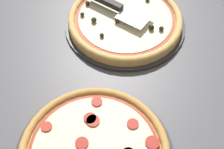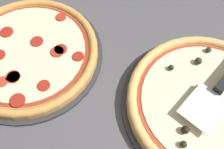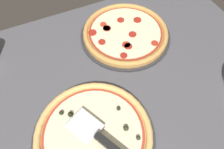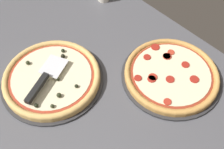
{
  "view_description": "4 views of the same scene",
  "coord_description": "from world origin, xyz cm",
  "views": [
    {
      "loc": [
        36.79,
        61.36,
        75.61
      ],
      "look_at": [
        10.66,
        13.62,
        3.0
      ],
      "focal_mm": 50.0,
      "sensor_mm": 36.0,
      "label": 1
    },
    {
      "loc": [
        -20.13,
        25.66,
        60.38
      ],
      "look_at": [
        10.66,
        13.62,
        3.0
      ],
      "focal_mm": 42.0,
      "sensor_mm": 36.0,
      "label": 2
    },
    {
      "loc": [
        -8.98,
        -28.83,
        72.19
      ],
      "look_at": [
        10.66,
        13.62,
        3.0
      ],
      "focal_mm": 35.0,
      "sensor_mm": 36.0,
      "label": 3
    },
    {
      "loc": [
        57.5,
        -27.9,
        85.92
      ],
      "look_at": [
        10.66,
        13.62,
        3.0
      ],
      "focal_mm": 42.0,
      "sensor_mm": 36.0,
      "label": 4
    }
  ],
  "objects": [
    {
      "name": "ground_plane",
      "position": [
        0.0,
        0.0,
        -1.8
      ],
      "size": [
        155.68,
        118.6,
        3.6
      ],
      "primitive_type": "cube",
      "color": "#4C4C51"
    },
    {
      "name": "pizza_pan_front",
      "position": [
        -4.49,
        -4.84,
        0.5
      ],
      "size": [
        40.95,
        40.95,
        1.0
      ],
      "primitive_type": "cylinder",
      "color": "#2D2D30",
      "rests_on": "ground_plane"
    },
    {
      "name": "pizza_front",
      "position": [
        -4.48,
        -4.84,
        2.67
      ],
      "size": [
        38.5,
        38.5,
        4.34
      ],
      "color": "#DBAD60",
      "rests_on": "pizza_pan_front"
    },
    {
      "name": "pizza_pan_back",
      "position": [
        25.82,
        32.09,
        0.5
      ],
      "size": [
        40.22,
        40.22,
        1.0
      ],
      "primitive_type": "cylinder",
      "color": "#2D2D30",
      "rests_on": "ground_plane"
    },
    {
      "name": "pizza_back",
      "position": [
        25.79,
        32.09,
        2.36
      ],
      "size": [
        37.81,
        37.81,
        2.75
      ],
      "color": "#C68E47",
      "rests_on": "pizza_pan_back"
    },
    {
      "name": "serving_spatula",
      "position": [
        -2.4,
        -10.04,
        6.11
      ],
      "size": [
        15.21,
        23.52,
        2.0
      ],
      "color": "silver",
      "rests_on": "pizza_front"
    }
  ]
}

